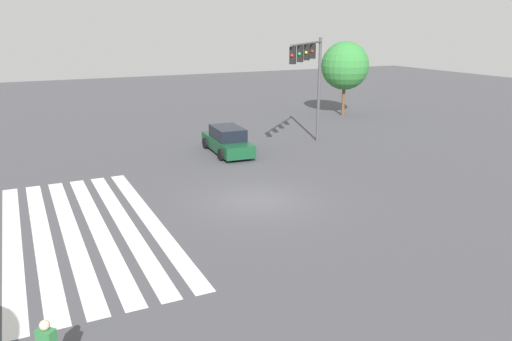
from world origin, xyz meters
The scene contains 5 objects.
ground_plane centered at (0.00, 0.00, 0.00)m, with size 109.79×109.79×0.00m, color #47474C.
crosswalk_markings centered at (0.00, -7.88, 0.00)m, with size 12.40×7.25×0.01m.
traffic_signal_mast centered at (-6.65, 6.65, 4.88)m, with size 4.95×4.95×6.40m.
car_0 centered at (-8.09, 2.11, 0.72)m, with size 4.93×2.20×1.54m.
tree_corner_a centered at (-15.60, 15.54, 3.98)m, with size 3.82×3.82×5.90m.
Camera 1 is at (17.78, -8.67, 7.10)m, focal length 35.00 mm.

